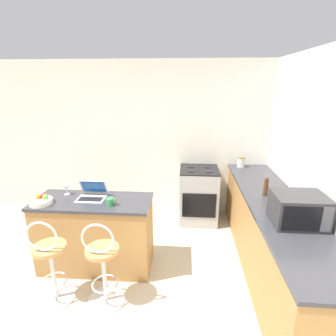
{
  "coord_description": "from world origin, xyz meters",
  "views": [
    {
      "loc": [
        0.64,
        -1.88,
        2.22
      ],
      "look_at": [
        0.37,
        1.87,
        1.01
      ],
      "focal_mm": 28.0,
      "sensor_mm": 36.0,
      "label": 1
    }
  ],
  "objects_px": {
    "stove_range": "(198,195)",
    "pepper_mill": "(266,187)",
    "fruit_bowl": "(41,201)",
    "wine_glass_short": "(66,187)",
    "bar_stool_near": "(51,263)",
    "mug_green": "(110,202)",
    "storage_jar": "(241,162)",
    "bar_stool_far": "(103,266)",
    "laptop": "(92,194)",
    "microwave": "(298,209)"
  },
  "relations": [
    {
      "from": "mug_green",
      "to": "storage_jar",
      "type": "relative_size",
      "value": 0.57
    },
    {
      "from": "fruit_bowl",
      "to": "stove_range",
      "type": "bearing_deg",
      "value": 37.31
    },
    {
      "from": "bar_stool_near",
      "to": "fruit_bowl",
      "type": "distance_m",
      "value": 0.72
    },
    {
      "from": "fruit_bowl",
      "to": "pepper_mill",
      "type": "bearing_deg",
      "value": 9.07
    },
    {
      "from": "wine_glass_short",
      "to": "storage_jar",
      "type": "bearing_deg",
      "value": 28.75
    },
    {
      "from": "bar_stool_far",
      "to": "mug_green",
      "type": "xyz_separation_m",
      "value": [
        -0.02,
        0.46,
        0.5
      ]
    },
    {
      "from": "microwave",
      "to": "fruit_bowl",
      "type": "bearing_deg",
      "value": 174.84
    },
    {
      "from": "fruit_bowl",
      "to": "storage_jar",
      "type": "bearing_deg",
      "value": 31.85
    },
    {
      "from": "stove_range",
      "to": "mug_green",
      "type": "relative_size",
      "value": 9.15
    },
    {
      "from": "bar_stool_near",
      "to": "storage_jar",
      "type": "bearing_deg",
      "value": 41.67
    },
    {
      "from": "fruit_bowl",
      "to": "wine_glass_short",
      "type": "bearing_deg",
      "value": 58.22
    },
    {
      "from": "bar_stool_near",
      "to": "storage_jar",
      "type": "height_order",
      "value": "storage_jar"
    },
    {
      "from": "wine_glass_short",
      "to": "mug_green",
      "type": "height_order",
      "value": "wine_glass_short"
    },
    {
      "from": "pepper_mill",
      "to": "bar_stool_far",
      "type": "bearing_deg",
      "value": -154.35
    },
    {
      "from": "wine_glass_short",
      "to": "mug_green",
      "type": "bearing_deg",
      "value": -23.19
    },
    {
      "from": "bar_stool_far",
      "to": "pepper_mill",
      "type": "relative_size",
      "value": 4.06
    },
    {
      "from": "microwave",
      "to": "stove_range",
      "type": "bearing_deg",
      "value": 117.81
    },
    {
      "from": "stove_range",
      "to": "wine_glass_short",
      "type": "height_order",
      "value": "wine_glass_short"
    },
    {
      "from": "bar_stool_far",
      "to": "wine_glass_short",
      "type": "height_order",
      "value": "wine_glass_short"
    },
    {
      "from": "laptop",
      "to": "stove_range",
      "type": "xyz_separation_m",
      "value": [
        1.33,
        1.21,
        -0.51
      ]
    },
    {
      "from": "laptop",
      "to": "stove_range",
      "type": "bearing_deg",
      "value": 42.15
    },
    {
      "from": "bar_stool_near",
      "to": "fruit_bowl",
      "type": "relative_size",
      "value": 3.87
    },
    {
      "from": "wine_glass_short",
      "to": "mug_green",
      "type": "distance_m",
      "value": 0.68
    },
    {
      "from": "pepper_mill",
      "to": "storage_jar",
      "type": "distance_m",
      "value": 1.16
    },
    {
      "from": "microwave",
      "to": "pepper_mill",
      "type": "distance_m",
      "value": 0.68
    },
    {
      "from": "microwave",
      "to": "pepper_mill",
      "type": "relative_size",
      "value": 2.0
    },
    {
      "from": "microwave",
      "to": "stove_range",
      "type": "distance_m",
      "value": 1.97
    },
    {
      "from": "bar_stool_near",
      "to": "laptop",
      "type": "relative_size",
      "value": 3.0
    },
    {
      "from": "laptop",
      "to": "stove_range",
      "type": "height_order",
      "value": "laptop"
    },
    {
      "from": "bar_stool_near",
      "to": "fruit_bowl",
      "type": "height_order",
      "value": "fruit_bowl"
    },
    {
      "from": "bar_stool_far",
      "to": "bar_stool_near",
      "type": "bearing_deg",
      "value": 180.0
    },
    {
      "from": "wine_glass_short",
      "to": "storage_jar",
      "type": "relative_size",
      "value": 0.82
    },
    {
      "from": "bar_stool_far",
      "to": "pepper_mill",
      "type": "xyz_separation_m",
      "value": [
        1.79,
        0.86,
        0.57
      ]
    },
    {
      "from": "bar_stool_far",
      "to": "stove_range",
      "type": "height_order",
      "value": "bar_stool_far"
    },
    {
      "from": "stove_range",
      "to": "storage_jar",
      "type": "relative_size",
      "value": 5.26
    },
    {
      "from": "bar_stool_far",
      "to": "storage_jar",
      "type": "relative_size",
      "value": 5.62
    },
    {
      "from": "fruit_bowl",
      "to": "mug_green",
      "type": "bearing_deg",
      "value": 0.81
    },
    {
      "from": "mug_green",
      "to": "fruit_bowl",
      "type": "xyz_separation_m",
      "value": [
        -0.8,
        -0.01,
        -0.01
      ]
    },
    {
      "from": "microwave",
      "to": "pepper_mill",
      "type": "xyz_separation_m",
      "value": [
        -0.12,
        0.66,
        -0.04
      ]
    },
    {
      "from": "microwave",
      "to": "bar_stool_near",
      "type": "bearing_deg",
      "value": -175.41
    },
    {
      "from": "bar_stool_near",
      "to": "storage_jar",
      "type": "xyz_separation_m",
      "value": [
        2.27,
        2.02,
        0.54
      ]
    },
    {
      "from": "microwave",
      "to": "stove_range",
      "type": "height_order",
      "value": "microwave"
    },
    {
      "from": "laptop",
      "to": "microwave",
      "type": "distance_m",
      "value": 2.26
    },
    {
      "from": "stove_range",
      "to": "pepper_mill",
      "type": "relative_size",
      "value": 3.8
    },
    {
      "from": "bar_stool_far",
      "to": "mug_green",
      "type": "distance_m",
      "value": 0.68
    },
    {
      "from": "bar_stool_near",
      "to": "stove_range",
      "type": "relative_size",
      "value": 1.07
    },
    {
      "from": "storage_jar",
      "to": "mug_green",
      "type": "bearing_deg",
      "value": -138.04
    },
    {
      "from": "stove_range",
      "to": "mug_green",
      "type": "bearing_deg",
      "value": -127.01
    },
    {
      "from": "mug_green",
      "to": "fruit_bowl",
      "type": "bearing_deg",
      "value": -179.19
    },
    {
      "from": "laptop",
      "to": "storage_jar",
      "type": "xyz_separation_m",
      "value": [
        2.02,
        1.37,
        0.04
      ]
    }
  ]
}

